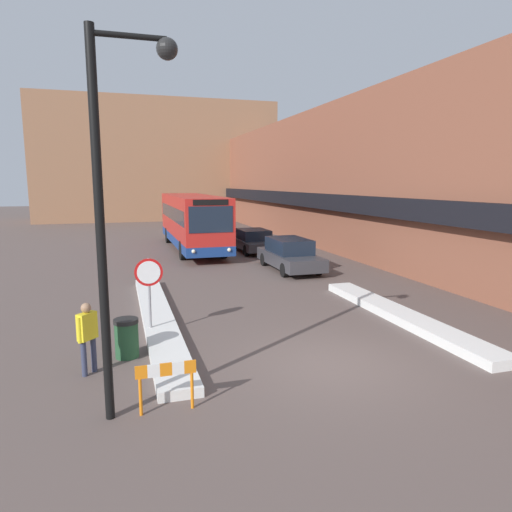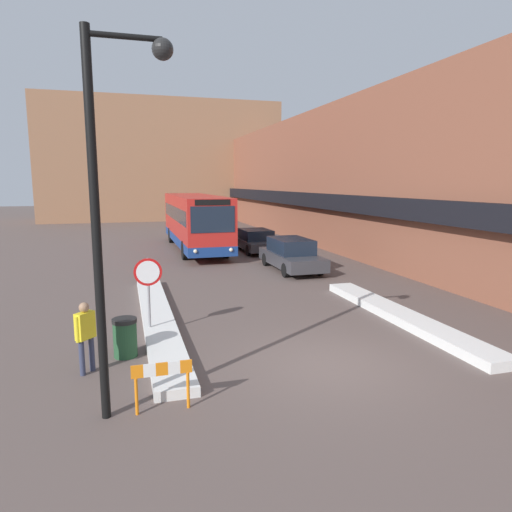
{
  "view_description": "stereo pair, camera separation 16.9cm",
  "coord_description": "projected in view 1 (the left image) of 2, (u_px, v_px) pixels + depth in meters",
  "views": [
    {
      "loc": [
        -4.61,
        -9.05,
        4.19
      ],
      "look_at": [
        -0.35,
        5.03,
        1.8
      ],
      "focal_mm": 32.0,
      "sensor_mm": 36.0,
      "label": 1
    },
    {
      "loc": [
        -4.45,
        -9.1,
        4.19
      ],
      "look_at": [
        -0.35,
        5.03,
        1.8
      ],
      "focal_mm": 32.0,
      "sensor_mm": 36.0,
      "label": 2
    }
  ],
  "objects": [
    {
      "name": "snow_bank_right",
      "position": [
        400.0,
        315.0,
        14.07
      ],
      "size": [
        0.9,
        8.22,
        0.26
      ],
      "color": "silver",
      "rests_on": "ground_plane"
    },
    {
      "name": "pedestrian",
      "position": [
        87.0,
        332.0,
        9.93
      ],
      "size": [
        0.44,
        0.45,
        1.61
      ],
      "rotation": [
        0.0,
        0.0,
        0.82
      ],
      "color": "#333851",
      "rests_on": "ground_plane"
    },
    {
      "name": "snow_bank_left",
      "position": [
        158.0,
        318.0,
        13.83
      ],
      "size": [
        0.9,
        10.62,
        0.22
      ],
      "color": "silver",
      "rests_on": "ground_plane"
    },
    {
      "name": "street_lamp",
      "position": [
        115.0,
        187.0,
        7.62
      ],
      "size": [
        1.46,
        0.36,
        6.66
      ],
      "color": "black",
      "rests_on": "ground_plane"
    },
    {
      "name": "ground_plane",
      "position": [
        333.0,
        365.0,
        10.54
      ],
      "size": [
        160.0,
        160.0,
        0.0
      ],
      "primitive_type": "plane",
      "color": "brown"
    },
    {
      "name": "building_row_right",
      "position": [
        312.0,
        179.0,
        35.36
      ],
      "size": [
        5.5,
        60.0,
        8.82
      ],
      "color": "brown",
      "rests_on": "ground_plane"
    },
    {
      "name": "trash_bin",
      "position": [
        127.0,
        338.0,
        10.99
      ],
      "size": [
        0.59,
        0.59,
        0.95
      ],
      "color": "#234C2D",
      "rests_on": "ground_plane"
    },
    {
      "name": "building_backdrop_far",
      "position": [
        158.0,
        161.0,
        51.84
      ],
      "size": [
        26.0,
        8.0,
        13.06
      ],
      "color": "#996B4C",
      "rests_on": "ground_plane"
    },
    {
      "name": "stop_sign",
      "position": [
        149.0,
        280.0,
        12.38
      ],
      "size": [
        0.76,
        0.08,
        2.16
      ],
      "color": "gray",
      "rests_on": "ground_plane"
    },
    {
      "name": "parked_car_middle",
      "position": [
        254.0,
        240.0,
        27.66
      ],
      "size": [
        1.91,
        4.4,
        1.36
      ],
      "color": "#38383D",
      "rests_on": "ground_plane"
    },
    {
      "name": "construction_barricade",
      "position": [
        166.0,
        377.0,
        8.31
      ],
      "size": [
        1.1,
        0.06,
        0.94
      ],
      "color": "orange",
      "rests_on": "ground_plane"
    },
    {
      "name": "parked_car_front",
      "position": [
        290.0,
        254.0,
        21.9
      ],
      "size": [
        1.87,
        4.8,
        1.52
      ],
      "color": "#38383D",
      "rests_on": "ground_plane"
    },
    {
      "name": "city_bus",
      "position": [
        192.0,
        221.0,
        28.4
      ],
      "size": [
        2.57,
        12.14,
        3.38
      ],
      "color": "red",
      "rests_on": "ground_plane"
    }
  ]
}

